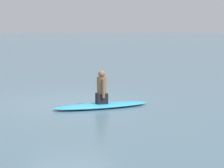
# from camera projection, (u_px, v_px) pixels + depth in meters

# --- Properties ---
(ground_plane) EXTENTS (400.00, 400.00, 0.00)m
(ground_plane) POSITION_uv_depth(u_px,v_px,m) (71.00, 103.00, 10.92)
(ground_plane) COLOR slate
(surfboard) EXTENTS (0.92, 2.81, 0.13)m
(surfboard) POSITION_uv_depth(u_px,v_px,m) (102.00, 105.00, 10.31)
(surfboard) COLOR #339EC6
(surfboard) RESTS_ON ground
(person_paddler) EXTENTS (0.41, 0.33, 0.94)m
(person_paddler) POSITION_uv_depth(u_px,v_px,m) (102.00, 88.00, 10.24)
(person_paddler) COLOR black
(person_paddler) RESTS_ON surfboard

